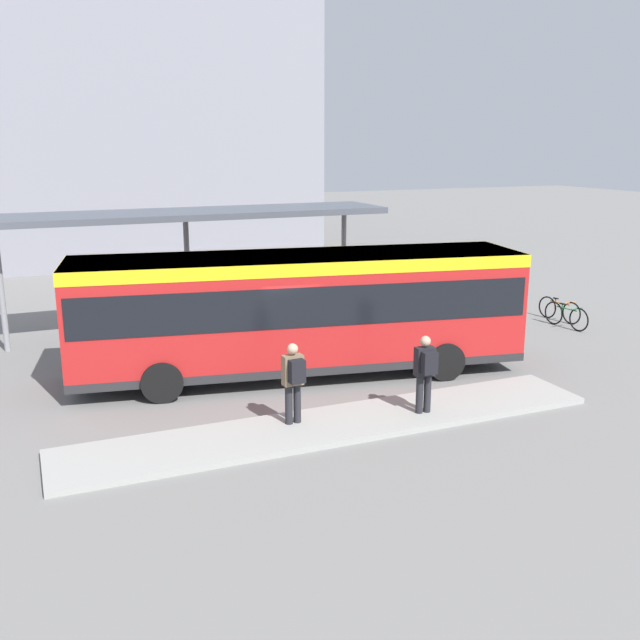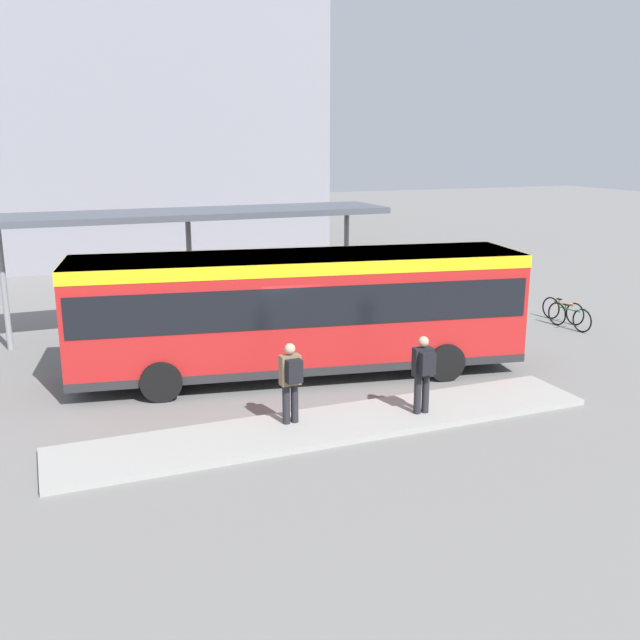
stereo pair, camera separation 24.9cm
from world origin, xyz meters
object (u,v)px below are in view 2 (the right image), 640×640
Objects in this scene: pedestrian_companion at (423,370)px; potted_planter_far_side at (213,326)px; pedestrian_waiting at (291,378)px; city_bus at (300,306)px; bicycle_green at (569,317)px; bicycle_orange at (563,311)px; potted_planter_near_shelter at (93,341)px.

potted_planter_far_side is at bearing 26.22° from pedestrian_companion.
pedestrian_companion is (2.69, -0.51, -0.00)m from pedestrian_waiting.
city_bus is at bearing -26.51° from pedestrian_waiting.
bicycle_green is (10.63, 4.25, -0.70)m from pedestrian_waiting.
pedestrian_waiting is at bearing 82.90° from pedestrian_companion.
city_bus is 3.51m from pedestrian_waiting.
bicycle_green reaches higher than bicycle_orange.
city_bus is 3.52m from potted_planter_far_side.
pedestrian_companion reaches higher than bicycle_orange.
potted_planter_near_shelter is (-14.29, 0.98, 0.24)m from bicycle_orange.
pedestrian_waiting is 1.31× the size of potted_planter_far_side.
potted_planter_far_side is at bearing 3.35° from potted_planter_near_shelter.
pedestrian_waiting reaches higher than potted_planter_far_side.
potted_planter_far_side is at bearing 125.35° from city_bus.
city_bus is 6.69× the size of pedestrian_companion.
pedestrian_waiting is 11.47m from bicycle_green.
bicycle_orange is (8.33, 5.52, -0.70)m from pedestrian_companion.
potted_planter_far_side is (-2.77, 6.69, -0.40)m from pedestrian_companion.
bicycle_orange is 1.47× the size of potted_planter_near_shelter.
potted_planter_near_shelter is at bearing -103.81° from bicycle_green.
bicycle_orange is at bearing -3.92° from potted_planter_near_shelter.
potted_planter_near_shelter is at bearing 46.26° from pedestrian_companion.
bicycle_orange is 14.33m from potted_planter_near_shelter.
pedestrian_waiting reaches higher than bicycle_orange.
bicycle_green is 10.88m from potted_planter_far_side.
city_bus is at bearing 23.58° from pedestrian_companion.
potted_planter_far_side reaches higher than bicycle_green.
potted_planter_far_side is (-10.70, 1.92, 0.29)m from bicycle_green.
bicycle_orange is (0.39, 0.76, -0.01)m from bicycle_green.
city_bus reaches higher than potted_planter_near_shelter.
bicycle_green is 1.02× the size of bicycle_orange.
potted_planter_near_shelter is (-3.27, 5.99, -0.47)m from pedestrian_waiting.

